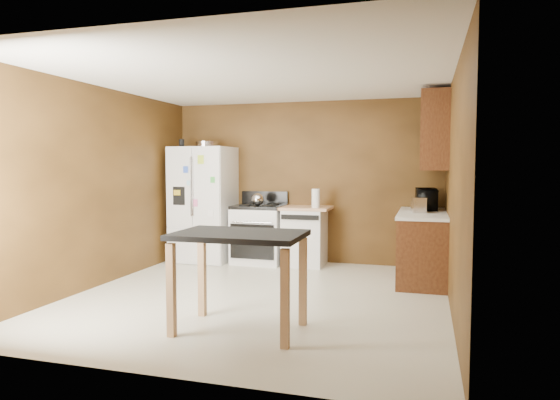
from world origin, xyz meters
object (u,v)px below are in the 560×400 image
at_px(green_canister, 317,204).
at_px(dishwasher, 305,235).
at_px(paper_towel, 316,198).
at_px(microwave, 426,200).
at_px(roasting_pan, 207,144).
at_px(toaster, 419,205).
at_px(refrigerator, 203,204).
at_px(island, 239,248).
at_px(kettle, 257,200).
at_px(gas_range, 259,233).
at_px(pen_cup, 182,143).

height_order(green_canister, dishwasher, green_canister).
bearing_deg(paper_towel, microwave, 0.16).
height_order(roasting_pan, toaster, roasting_pan).
bearing_deg(toaster, green_canister, 149.48).
distance_m(microwave, refrigerator, 3.39).
distance_m(green_canister, refrigerator, 1.81).
height_order(green_canister, island, green_canister).
height_order(toaster, island, toaster).
relative_size(roasting_pan, kettle, 1.87).
height_order(roasting_pan, refrigerator, roasting_pan).
bearing_deg(island, roasting_pan, 119.31).
xyz_separation_m(roasting_pan, dishwasher, (1.58, 0.04, -1.39)).
xyz_separation_m(kettle, toaster, (2.37, -0.41, 0.00)).
bearing_deg(roasting_pan, toaster, -8.96).
height_order(microwave, dishwasher, microwave).
xyz_separation_m(kettle, refrigerator, (-0.92, 0.05, -0.09)).
bearing_deg(microwave, toaster, 160.71).
relative_size(paper_towel, gas_range, 0.25).
xyz_separation_m(paper_towel, green_canister, (-0.02, 0.17, -0.09)).
xyz_separation_m(pen_cup, microwave, (3.71, 0.03, -0.83)).
distance_m(pen_cup, refrigerator, 1.02).
distance_m(roasting_pan, paper_towel, 1.97).
relative_size(green_canister, dishwasher, 0.11).
height_order(toaster, dishwasher, toaster).
xyz_separation_m(gas_range, dishwasher, (0.72, 0.02, -0.01)).
bearing_deg(refrigerator, kettle, -3.33).
distance_m(roasting_pan, island, 3.67).
distance_m(microwave, gas_range, 2.55).
relative_size(roasting_pan, green_canister, 3.50).
bearing_deg(green_canister, toaster, -21.07).
xyz_separation_m(kettle, green_canister, (0.89, 0.16, -0.05)).
bearing_deg(toaster, island, -130.52).
xyz_separation_m(roasting_pan, paper_towel, (1.79, -0.11, -0.81)).
bearing_deg(green_canister, dishwasher, -174.33).
bearing_deg(gas_range, pen_cup, -172.74).
xyz_separation_m(green_canister, gas_range, (-0.90, -0.04, -0.48)).
distance_m(kettle, dishwasher, 0.90).
distance_m(paper_towel, microwave, 1.56).
xyz_separation_m(kettle, microwave, (2.47, -0.01, 0.04)).
height_order(paper_towel, toaster, paper_towel).
relative_size(kettle, toaster, 0.70).
bearing_deg(refrigerator, pen_cup, -163.21).
distance_m(toaster, gas_range, 2.50).
xyz_separation_m(microwave, refrigerator, (-3.39, 0.06, -0.13)).
height_order(pen_cup, island, pen_cup).
bearing_deg(pen_cup, kettle, 1.94).
bearing_deg(toaster, microwave, 66.77).
bearing_deg(roasting_pan, dishwasher, 1.47).
xyz_separation_m(green_canister, refrigerator, (-1.81, -0.10, -0.04)).
relative_size(pen_cup, paper_towel, 0.45).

